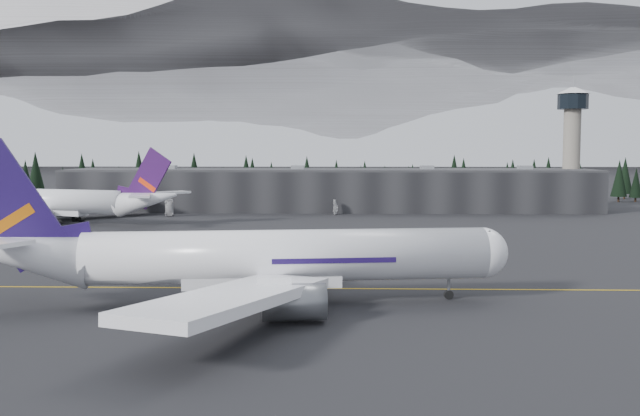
{
  "coord_description": "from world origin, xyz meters",
  "views": [
    {
      "loc": [
        3.37,
        -95.71,
        18.42
      ],
      "look_at": [
        0.0,
        20.0,
        9.0
      ],
      "focal_mm": 40.0,
      "sensor_mm": 36.0,
      "label": 1
    }
  ],
  "objects_px": {
    "jet_main": "(239,258)",
    "terminal": "(330,189)",
    "gse_vehicle_b": "(336,212)",
    "gse_vehicle_a": "(170,214)",
    "control_tower": "(572,134)",
    "jet_parked": "(62,202)"
  },
  "relations": [
    {
      "from": "jet_main",
      "to": "terminal",
      "type": "bearing_deg",
      "value": 78.73
    },
    {
      "from": "terminal",
      "to": "gse_vehicle_b",
      "type": "bearing_deg",
      "value": -83.68
    },
    {
      "from": "terminal",
      "to": "gse_vehicle_a",
      "type": "height_order",
      "value": "terminal"
    },
    {
      "from": "control_tower",
      "to": "jet_main",
      "type": "distance_m",
      "value": 163.91
    },
    {
      "from": "control_tower",
      "to": "jet_parked",
      "type": "relative_size",
      "value": 0.59
    },
    {
      "from": "jet_main",
      "to": "gse_vehicle_b",
      "type": "distance_m",
      "value": 119.7
    },
    {
      "from": "terminal",
      "to": "gse_vehicle_a",
      "type": "relative_size",
      "value": 31.87
    },
    {
      "from": "control_tower",
      "to": "jet_parked",
      "type": "bearing_deg",
      "value": -161.83
    },
    {
      "from": "control_tower",
      "to": "gse_vehicle_a",
      "type": "distance_m",
      "value": 124.49
    },
    {
      "from": "control_tower",
      "to": "gse_vehicle_b",
      "type": "distance_m",
      "value": 79.21
    },
    {
      "from": "gse_vehicle_a",
      "to": "gse_vehicle_b",
      "type": "height_order",
      "value": "gse_vehicle_b"
    },
    {
      "from": "terminal",
      "to": "gse_vehicle_a",
      "type": "distance_m",
      "value": 50.98
    },
    {
      "from": "gse_vehicle_a",
      "to": "gse_vehicle_b",
      "type": "relative_size",
      "value": 1.13
    },
    {
      "from": "control_tower",
      "to": "gse_vehicle_b",
      "type": "height_order",
      "value": "control_tower"
    },
    {
      "from": "terminal",
      "to": "jet_parked",
      "type": "height_order",
      "value": "jet_parked"
    },
    {
      "from": "terminal",
      "to": "gse_vehicle_b",
      "type": "xyz_separation_m",
      "value": [
        1.95,
        -17.62,
        -5.54
      ]
    },
    {
      "from": "terminal",
      "to": "gse_vehicle_b",
      "type": "height_order",
      "value": "terminal"
    },
    {
      "from": "control_tower",
      "to": "gse_vehicle_b",
      "type": "xyz_separation_m",
      "value": [
        -73.05,
        -20.62,
        -22.65
      ]
    },
    {
      "from": "terminal",
      "to": "jet_parked",
      "type": "xyz_separation_m",
      "value": [
        -66.98,
        -43.6,
        -0.9
      ]
    },
    {
      "from": "jet_main",
      "to": "jet_parked",
      "type": "distance_m",
      "value": 109.81
    },
    {
      "from": "terminal",
      "to": "control_tower",
      "type": "relative_size",
      "value": 4.24
    },
    {
      "from": "gse_vehicle_a",
      "to": "control_tower",
      "type": "bearing_deg",
      "value": 17.08
    }
  ]
}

